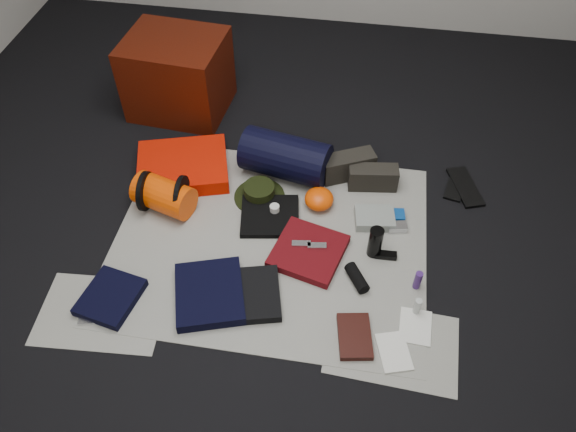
# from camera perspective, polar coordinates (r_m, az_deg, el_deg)

# --- Properties ---
(floor) EXTENTS (4.50, 4.50, 0.02)m
(floor) POSITION_cam_1_polar(r_m,az_deg,el_deg) (2.92, -1.83, -2.68)
(floor) COLOR black
(floor) RESTS_ON ground
(newspaper_mat) EXTENTS (1.60, 1.30, 0.01)m
(newspaper_mat) POSITION_cam_1_polar(r_m,az_deg,el_deg) (2.91, -1.83, -2.52)
(newspaper_mat) COLOR #B0B0A3
(newspaper_mat) RESTS_ON floor
(newspaper_sheet_front_left) EXTENTS (0.61, 0.44, 0.00)m
(newspaper_sheet_front_left) POSITION_cam_1_polar(r_m,az_deg,el_deg) (2.80, -18.38, -9.28)
(newspaper_sheet_front_left) COLOR #B0B0A3
(newspaper_sheet_front_left) RESTS_ON floor
(newspaper_sheet_front_right) EXTENTS (0.60, 0.43, 0.00)m
(newspaper_sheet_front_right) POSITION_cam_1_polar(r_m,az_deg,el_deg) (2.62, 10.56, -12.72)
(newspaper_sheet_front_right) COLOR #B0B0A3
(newspaper_sheet_front_right) RESTS_ON floor
(red_cabinet) EXTENTS (0.62, 0.53, 0.48)m
(red_cabinet) POSITION_cam_1_polar(r_m,az_deg,el_deg) (3.65, -11.13, 13.88)
(red_cabinet) COLOR #451005
(red_cabinet) RESTS_ON floor
(sleeping_pad) EXTENTS (0.60, 0.54, 0.09)m
(sleeping_pad) POSITION_cam_1_polar(r_m,az_deg,el_deg) (3.27, -10.62, 4.94)
(sleeping_pad) COLOR red
(sleeping_pad) RESTS_ON newspaper_mat
(stuff_sack) EXTENTS (0.35, 0.27, 0.18)m
(stuff_sack) POSITION_cam_1_polar(r_m,az_deg,el_deg) (3.07, -12.50, 2.06)
(stuff_sack) COLOR #F04504
(stuff_sack) RESTS_ON newspaper_mat
(sack_strap_left) EXTENTS (0.02, 0.22, 0.22)m
(sack_strap_left) POSITION_cam_1_polar(r_m,az_deg,el_deg) (3.09, -14.29, 2.46)
(sack_strap_left) COLOR black
(sack_strap_left) RESTS_ON newspaper_mat
(sack_strap_right) EXTENTS (0.02, 0.22, 0.22)m
(sack_strap_right) POSITION_cam_1_polar(r_m,az_deg,el_deg) (3.02, -10.76, 2.06)
(sack_strap_right) COLOR black
(sack_strap_right) RESTS_ON newspaper_mat
(navy_duffel) EXTENTS (0.53, 0.35, 0.25)m
(navy_duffel) POSITION_cam_1_polar(r_m,az_deg,el_deg) (3.16, -0.26, 6.03)
(navy_duffel) COLOR black
(navy_duffel) RESTS_ON newspaper_mat
(boonie_brim) EXTENTS (0.34, 0.34, 0.01)m
(boonie_brim) POSITION_cam_1_polar(r_m,az_deg,el_deg) (3.11, -2.91, 2.01)
(boonie_brim) COLOR black
(boonie_brim) RESTS_ON newspaper_mat
(boonie_crown) EXTENTS (0.17, 0.17, 0.07)m
(boonie_crown) POSITION_cam_1_polar(r_m,az_deg,el_deg) (3.08, -2.94, 2.53)
(boonie_crown) COLOR black
(boonie_crown) RESTS_ON boonie_brim
(hiking_boot_left) EXTENTS (0.32, 0.23, 0.15)m
(hiking_boot_left) POSITION_cam_1_polar(r_m,az_deg,el_deg) (3.20, 6.10, 5.09)
(hiking_boot_left) COLOR black
(hiking_boot_left) RESTS_ON newspaper_mat
(hiking_boot_right) EXTENTS (0.28, 0.14, 0.14)m
(hiking_boot_right) POSITION_cam_1_polar(r_m,az_deg,el_deg) (3.16, 8.62, 3.89)
(hiking_boot_right) COLOR black
(hiking_boot_right) RESTS_ON newspaper_mat
(flip_flop_left) EXTENTS (0.15, 0.27, 0.01)m
(flip_flop_left) POSITION_cam_1_polar(r_m,az_deg,el_deg) (3.32, 16.70, 3.06)
(flip_flop_left) COLOR black
(flip_flop_left) RESTS_ON floor
(flip_flop_right) EXTENTS (0.21, 0.33, 0.02)m
(flip_flop_right) POSITION_cam_1_polar(r_m,az_deg,el_deg) (3.32, 17.55, 2.83)
(flip_flop_right) COLOR black
(flip_flop_right) RESTS_ON floor
(trousers_navy_a) EXTENTS (0.30, 0.32, 0.04)m
(trousers_navy_a) POSITION_cam_1_polar(r_m,az_deg,el_deg) (2.81, -17.60, -7.86)
(trousers_navy_a) COLOR black
(trousers_navy_a) RESTS_ON newspaper_mat
(trousers_navy_b) EXTENTS (0.41, 0.44, 0.06)m
(trousers_navy_b) POSITION_cam_1_polar(r_m,az_deg,el_deg) (2.71, -7.98, -7.81)
(trousers_navy_b) COLOR black
(trousers_navy_b) RESTS_ON newspaper_mat
(trousers_charcoal) EXTENTS (0.33, 0.35, 0.05)m
(trousers_charcoal) POSITION_cam_1_polar(r_m,az_deg,el_deg) (2.69, -3.66, -7.99)
(trousers_charcoal) COLOR black
(trousers_charcoal) RESTS_ON newspaper_mat
(black_tshirt) EXTENTS (0.35, 0.33, 0.03)m
(black_tshirt) POSITION_cam_1_polar(r_m,az_deg,el_deg) (3.00, -1.84, -0.00)
(black_tshirt) COLOR black
(black_tshirt) RESTS_ON newspaper_mat
(red_shirt) EXTENTS (0.41, 0.41, 0.04)m
(red_shirt) POSITION_cam_1_polar(r_m,az_deg,el_deg) (2.84, 2.08, -3.62)
(red_shirt) COLOR #59090E
(red_shirt) RESTS_ON newspaper_mat
(orange_stuff_sack) EXTENTS (0.19, 0.19, 0.10)m
(orange_stuff_sack) POSITION_cam_1_polar(r_m,az_deg,el_deg) (3.04, 3.17, 1.74)
(orange_stuff_sack) COLOR #F04504
(orange_stuff_sack) RESTS_ON newspaper_mat
(first_aid_pouch) EXTENTS (0.23, 0.18, 0.05)m
(first_aid_pouch) POSITION_cam_1_polar(r_m,az_deg,el_deg) (3.01, 8.79, -0.21)
(first_aid_pouch) COLOR gray
(first_aid_pouch) RESTS_ON newspaper_mat
(water_bottle) EXTENTS (0.09, 0.09, 0.18)m
(water_bottle) POSITION_cam_1_polar(r_m,az_deg,el_deg) (2.82, 8.86, -2.65)
(water_bottle) COLOR black
(water_bottle) RESTS_ON newspaper_mat
(speaker) EXTENTS (0.13, 0.17, 0.06)m
(speaker) POSITION_cam_1_polar(r_m,az_deg,el_deg) (2.75, 7.01, -6.26)
(speaker) COLOR black
(speaker) RESTS_ON newspaper_mat
(compact_camera) EXTENTS (0.11, 0.08, 0.04)m
(compact_camera) POSITION_cam_1_polar(r_m,az_deg,el_deg) (3.00, 11.03, -1.11)
(compact_camera) COLOR silver
(compact_camera) RESTS_ON newspaper_mat
(cyan_case) EXTENTS (0.13, 0.09, 0.04)m
(cyan_case) POSITION_cam_1_polar(r_m,az_deg,el_deg) (3.04, 10.60, 0.03)
(cyan_case) COLOR navy
(cyan_case) RESTS_ON newspaper_mat
(toiletry_purple) EXTENTS (0.04, 0.04, 0.11)m
(toiletry_purple) POSITION_cam_1_polar(r_m,az_deg,el_deg) (2.76, 13.05, -6.37)
(toiletry_purple) COLOR #401F66
(toiletry_purple) RESTS_ON newspaper_mat
(toiletry_clear) EXTENTS (0.03, 0.03, 0.10)m
(toiletry_clear) POSITION_cam_1_polar(r_m,az_deg,el_deg) (2.69, 13.00, -8.94)
(toiletry_clear) COLOR #B2B8B3
(toiletry_clear) RESTS_ON newspaper_mat
(paperback_book) EXTENTS (0.18, 0.25, 0.03)m
(paperback_book) POSITION_cam_1_polar(r_m,az_deg,el_deg) (2.59, 6.78, -12.05)
(paperback_book) COLOR black
(paperback_book) RESTS_ON newspaper_mat
(map_booklet) EXTENTS (0.18, 0.22, 0.01)m
(map_booklet) POSITION_cam_1_polar(r_m,az_deg,el_deg) (2.59, 10.71, -13.40)
(map_booklet) COLOR silver
(map_booklet) RESTS_ON newspaper_mat
(map_printout) EXTENTS (0.15, 0.19, 0.01)m
(map_printout) POSITION_cam_1_polar(r_m,az_deg,el_deg) (2.68, 12.82, -10.88)
(map_printout) COLOR silver
(map_printout) RESTS_ON newspaper_mat
(sunglasses) EXTENTS (0.11, 0.05, 0.03)m
(sunglasses) POSITION_cam_1_polar(r_m,az_deg,el_deg) (2.88, 9.92, -3.94)
(sunglasses) COLOR black
(sunglasses) RESTS_ON newspaper_mat
(key_cluster) EXTENTS (0.09, 0.09, 0.01)m
(key_cluster) POSITION_cam_1_polar(r_m,az_deg,el_deg) (2.80, -19.67, -9.65)
(key_cluster) COLOR silver
(key_cluster) RESTS_ON newspaper_mat
(tape_roll) EXTENTS (0.05, 0.05, 0.03)m
(tape_roll) POSITION_cam_1_polar(r_m,az_deg,el_deg) (2.99, -1.37, 0.79)
(tape_roll) COLOR silver
(tape_roll) RESTS_ON black_tshirt
(energy_bar_a) EXTENTS (0.10, 0.05, 0.01)m
(energy_bar_a) POSITION_cam_1_polar(r_m,az_deg,el_deg) (2.83, 1.35, -2.84)
(energy_bar_a) COLOR silver
(energy_bar_a) RESTS_ON red_shirt
(energy_bar_b) EXTENTS (0.10, 0.05, 0.01)m
(energy_bar_b) POSITION_cam_1_polar(r_m,az_deg,el_deg) (2.82, 2.96, -3.04)
(energy_bar_b) COLOR silver
(energy_bar_b) RESTS_ON red_shirt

